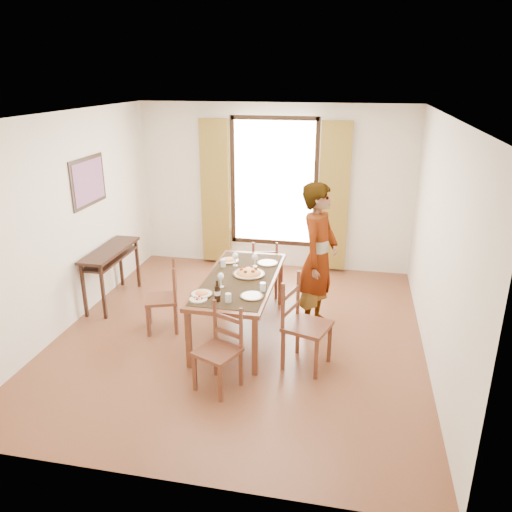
% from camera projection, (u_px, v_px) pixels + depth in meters
% --- Properties ---
extents(ground, '(5.00, 5.00, 0.00)m').
position_uv_depth(ground, '(241.00, 334.00, 6.37)').
color(ground, '#4F2518').
rests_on(ground, ground).
extents(room_shell, '(4.60, 5.10, 2.74)m').
position_uv_depth(room_shell, '(242.00, 214.00, 5.95)').
color(room_shell, white).
rests_on(room_shell, ground).
extents(console_table, '(0.38, 1.20, 0.80)m').
position_uv_depth(console_table, '(110.00, 257.00, 7.06)').
color(console_table, black).
rests_on(console_table, ground).
extents(dining_table, '(0.87, 1.93, 0.76)m').
position_uv_depth(dining_table, '(240.00, 282.00, 6.18)').
color(dining_table, brown).
rests_on(dining_table, ground).
extents(chair_west, '(0.51, 0.51, 0.90)m').
position_uv_depth(chair_west, '(164.00, 299.00, 6.35)').
color(chair_west, brown).
rests_on(chair_west, ground).
extents(chair_north, '(0.45, 0.45, 0.88)m').
position_uv_depth(chair_north, '(265.00, 270.00, 7.33)').
color(chair_north, brown).
rests_on(chair_north, ground).
extents(chair_south, '(0.53, 0.53, 0.90)m').
position_uv_depth(chair_south, '(219.00, 351.00, 5.17)').
color(chair_south, brown).
rests_on(chair_south, ground).
extents(chair_east, '(0.58, 0.58, 1.05)m').
position_uv_depth(chair_east, '(304.00, 326.00, 5.54)').
color(chair_east, brown).
rests_on(chair_east, ground).
extents(man, '(0.94, 0.82, 1.91)m').
position_uv_depth(man, '(318.00, 258.00, 6.22)').
color(man, gray).
rests_on(man, ground).
extents(plate_sw, '(0.27, 0.27, 0.05)m').
position_uv_depth(plate_sw, '(202.00, 293.00, 5.66)').
color(plate_sw, silver).
rests_on(plate_sw, dining_table).
extents(plate_se, '(0.27, 0.27, 0.05)m').
position_uv_depth(plate_se, '(252.00, 295.00, 5.61)').
color(plate_se, silver).
rests_on(plate_se, dining_table).
extents(plate_nw, '(0.27, 0.27, 0.05)m').
position_uv_depth(plate_nw, '(229.00, 260.00, 6.67)').
color(plate_nw, silver).
rests_on(plate_nw, dining_table).
extents(plate_ne, '(0.27, 0.27, 0.05)m').
position_uv_depth(plate_ne, '(268.00, 262.00, 6.59)').
color(plate_ne, silver).
rests_on(plate_ne, dining_table).
extents(pasta_platter, '(0.40, 0.40, 0.10)m').
position_uv_depth(pasta_platter, '(249.00, 271.00, 6.21)').
color(pasta_platter, '#D85A1B').
rests_on(pasta_platter, dining_table).
extents(caprese_plate, '(0.20, 0.20, 0.04)m').
position_uv_depth(caprese_plate, '(198.00, 298.00, 5.54)').
color(caprese_plate, silver).
rests_on(caprese_plate, dining_table).
extents(wine_glass_a, '(0.08, 0.08, 0.18)m').
position_uv_depth(wine_glass_a, '(221.00, 280.00, 5.85)').
color(wine_glass_a, white).
rests_on(wine_glass_a, dining_table).
extents(wine_glass_b, '(0.08, 0.08, 0.18)m').
position_uv_depth(wine_glass_b, '(255.00, 260.00, 6.47)').
color(wine_glass_b, white).
rests_on(wine_glass_b, dining_table).
extents(wine_glass_c, '(0.08, 0.08, 0.18)m').
position_uv_depth(wine_glass_c, '(235.00, 259.00, 6.50)').
color(wine_glass_c, white).
rests_on(wine_glass_c, dining_table).
extents(tumbler_a, '(0.07, 0.07, 0.10)m').
position_uv_depth(tumbler_a, '(263.00, 287.00, 5.76)').
color(tumbler_a, silver).
rests_on(tumbler_a, dining_table).
extents(tumbler_b, '(0.07, 0.07, 0.10)m').
position_uv_depth(tumbler_b, '(223.00, 263.00, 6.48)').
color(tumbler_b, silver).
rests_on(tumbler_b, dining_table).
extents(tumbler_c, '(0.07, 0.07, 0.10)m').
position_uv_depth(tumbler_c, '(228.00, 298.00, 5.48)').
color(tumbler_c, silver).
rests_on(tumbler_c, dining_table).
extents(wine_bottle, '(0.07, 0.07, 0.25)m').
position_uv_depth(wine_bottle, '(217.00, 291.00, 5.48)').
color(wine_bottle, black).
rests_on(wine_bottle, dining_table).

